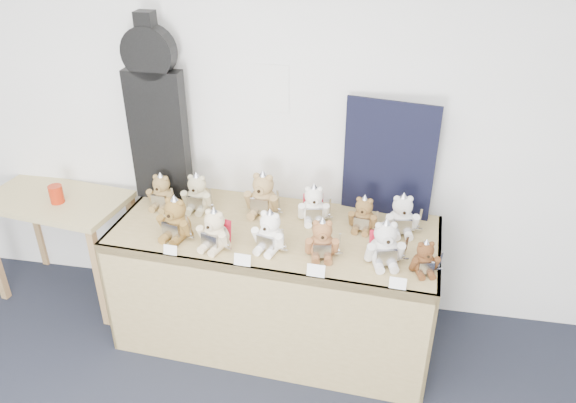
% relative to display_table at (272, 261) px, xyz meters
% --- Properties ---
extents(room_shell, '(6.00, 6.00, 6.00)m').
position_rel_display_table_xyz_m(room_shell, '(-0.09, 0.53, 0.93)').
color(room_shell, white).
rests_on(room_shell, floor).
extents(display_table, '(2.04, 0.95, 0.83)m').
position_rel_display_table_xyz_m(display_table, '(0.00, 0.00, 0.00)').
color(display_table, olive).
rests_on(display_table, floor).
extents(side_table, '(1.03, 0.66, 0.80)m').
position_rel_display_table_xyz_m(side_table, '(-1.58, 0.25, 0.02)').
color(side_table, '#9C8854').
rests_on(side_table, floor).
extents(guitar_case, '(0.37, 0.12, 1.22)m').
position_rel_display_table_xyz_m(guitar_case, '(-0.82, 0.38, 0.77)').
color(guitar_case, black).
rests_on(guitar_case, display_table).
extents(navy_board, '(0.56, 0.12, 0.75)m').
position_rel_display_table_xyz_m(navy_board, '(0.66, 0.42, 0.55)').
color(navy_board, black).
rests_on(navy_board, display_table).
extents(red_cup, '(0.09, 0.09, 0.12)m').
position_rel_display_table_xyz_m(red_cup, '(-1.52, 0.20, 0.21)').
color(red_cup, '#A8220B').
rests_on(red_cup, side_table).
extents(teddy_front_far_left, '(0.24, 0.22, 0.30)m').
position_rel_display_table_xyz_m(teddy_front_far_left, '(-0.56, -0.10, 0.29)').
color(teddy_front_far_left, brown).
rests_on(teddy_front_far_left, display_table).
extents(teddy_front_left, '(0.23, 0.21, 0.28)m').
position_rel_display_table_xyz_m(teddy_front_left, '(-0.30, -0.16, 0.29)').
color(teddy_front_left, beige).
rests_on(teddy_front_left, display_table).
extents(teddy_front_centre, '(0.23, 0.21, 0.28)m').
position_rel_display_table_xyz_m(teddy_front_centre, '(0.02, -0.12, 0.29)').
color(teddy_front_centre, white).
rests_on(teddy_front_centre, display_table).
extents(teddy_front_right, '(0.22, 0.19, 0.27)m').
position_rel_display_table_xyz_m(teddy_front_right, '(0.32, -0.14, 0.28)').
color(teddy_front_right, brown).
rests_on(teddy_front_right, display_table).
extents(teddy_front_far_right, '(0.25, 0.23, 0.30)m').
position_rel_display_table_xyz_m(teddy_front_far_right, '(0.67, -0.14, 0.30)').
color(teddy_front_far_right, silver).
rests_on(teddy_front_far_right, display_table).
extents(teddy_front_end, '(0.19, 0.17, 0.22)m').
position_rel_display_table_xyz_m(teddy_front_end, '(0.89, -0.19, 0.26)').
color(teddy_front_end, '#54331C').
rests_on(teddy_front_end, display_table).
extents(teddy_back_left, '(0.23, 0.18, 0.28)m').
position_rel_display_table_xyz_m(teddy_back_left, '(-0.54, 0.25, 0.29)').
color(teddy_back_left, '#C4B98F').
rests_on(teddy_back_left, display_table).
extents(teddy_back_centre_left, '(0.26, 0.23, 0.32)m').
position_rel_display_table_xyz_m(teddy_back_centre_left, '(-0.11, 0.27, 0.30)').
color(teddy_back_centre_left, '#A38251').
rests_on(teddy_back_centre_left, display_table).
extents(teddy_back_centre_right, '(0.23, 0.20, 0.27)m').
position_rel_display_table_xyz_m(teddy_back_centre_right, '(0.22, 0.24, 0.28)').
color(teddy_back_centre_right, white).
rests_on(teddy_back_centre_right, display_table).
extents(teddy_back_right, '(0.20, 0.18, 0.25)m').
position_rel_display_table_xyz_m(teddy_back_right, '(0.53, 0.19, 0.28)').
color(teddy_back_right, brown).
rests_on(teddy_back_right, display_table).
extents(teddy_back_end, '(0.24, 0.20, 0.28)m').
position_rel_display_table_xyz_m(teddy_back_end, '(0.76, 0.20, 0.29)').
color(teddy_back_end, white).
rests_on(teddy_back_end, display_table).
extents(teddy_back_far_left, '(0.21, 0.18, 0.26)m').
position_rel_display_table_xyz_m(teddy_back_far_left, '(-0.78, 0.23, 0.28)').
color(teddy_back_far_left, olive).
rests_on(teddy_back_far_left, display_table).
extents(entry_card_a, '(0.08, 0.02, 0.06)m').
position_rel_display_table_xyz_m(entry_card_a, '(-0.53, -0.28, 0.21)').
color(entry_card_a, white).
rests_on(entry_card_a, display_table).
extents(entry_card_b, '(0.10, 0.03, 0.07)m').
position_rel_display_table_xyz_m(entry_card_b, '(-0.10, -0.31, 0.21)').
color(entry_card_b, white).
rests_on(entry_card_b, display_table).
extents(entry_card_c, '(0.10, 0.03, 0.07)m').
position_rel_display_table_xyz_m(entry_card_c, '(0.32, -0.34, 0.21)').
color(entry_card_c, white).
rests_on(entry_card_c, display_table).
extents(entry_card_d, '(0.09, 0.02, 0.06)m').
position_rel_display_table_xyz_m(entry_card_d, '(0.75, -0.36, 0.21)').
color(entry_card_d, white).
rests_on(entry_card_d, display_table).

